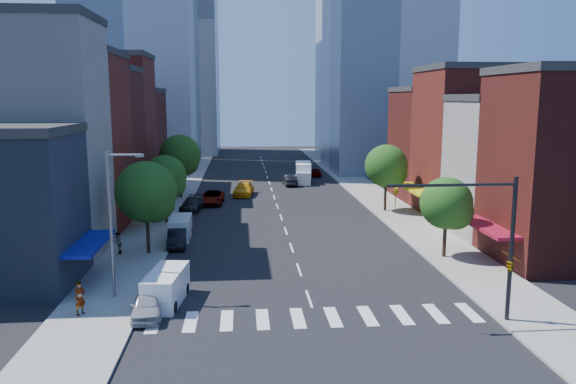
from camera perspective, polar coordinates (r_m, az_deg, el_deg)
name	(u,v)px	position (r m, az deg, el deg)	size (l,w,h in m)	color
ground	(309,299)	(35.35, 2.16, -10.81)	(220.00, 220.00, 0.00)	black
sidewalk_left	(177,193)	(74.38, -11.25, -0.07)	(5.00, 120.00, 0.15)	gray
sidewalk_right	(366,190)	(75.74, 7.89, 0.19)	(5.00, 120.00, 0.15)	gray
crosswalk	(316,318)	(32.58, 2.81, -12.63)	(19.00, 3.00, 0.01)	silver
bldg_left_1	(21,141)	(48.08, -25.50, 4.70)	(12.00, 8.00, 18.00)	beige
bldg_left_2	(57,145)	(56.16, -22.41, 4.46)	(12.00, 9.00, 16.00)	maroon
bldg_left_3	(83,143)	(64.33, -20.12, 4.71)	(12.00, 8.00, 15.00)	#491612
bldg_left_4	(102,129)	(72.49, -18.42, 6.08)	(12.00, 9.00, 17.00)	maroon
bldg_left_5	(119,140)	(81.86, -16.80, 5.10)	(12.00, 10.00, 13.00)	#491612
bldg_right_1	(522,169)	(54.43, 22.68, 2.18)	(12.00, 8.00, 12.00)	beige
bldg_right_2	(481,144)	(62.36, 18.98, 4.64)	(12.00, 10.00, 15.00)	maroon
bldg_right_3	(446,145)	(71.67, 15.73, 4.57)	(12.00, 10.00, 13.00)	#491612
tower_far_w	(175,24)	(129.59, -11.42, 16.35)	(18.00, 18.00, 56.00)	#9EA5AD
traffic_signal	(502,250)	(32.70, 20.87, -5.51)	(7.24, 2.24, 8.00)	black
streetlight	(113,216)	(35.46, -17.31, -2.31)	(2.25, 0.25, 9.00)	slate
tree_left_near	(148,194)	(45.02, -14.03, -0.23)	(4.80, 4.80, 7.30)	black
tree_left_mid	(166,179)	(55.83, -12.25, 1.35)	(4.20, 4.20, 6.65)	black
tree_left_far	(181,157)	(69.55, -10.81, 3.54)	(5.00, 5.00, 7.75)	black
tree_right_near	(448,205)	(44.49, 15.99, -1.31)	(4.00, 4.00, 6.20)	black
tree_right_far	(388,168)	(61.33, 10.09, 2.46)	(4.60, 4.60, 7.20)	black
parked_car_front	(147,305)	(33.44, -14.09, -11.05)	(1.65, 4.10, 1.40)	#A1A1A6
parked_car_second	(177,238)	(47.91, -11.20, -4.61)	(1.51, 4.34, 1.43)	black
parked_car_third	(212,198)	(66.04, -7.71, -0.58)	(2.54, 5.51, 1.53)	#999999
parked_car_rear	(192,204)	(62.47, -9.71, -1.24)	(2.06, 5.07, 1.47)	black
cargo_van_near	(166,288)	(35.10, -12.32, -9.47)	(2.46, 4.89, 2.00)	white
cargo_van_far	(180,228)	(50.46, -10.87, -3.62)	(1.90, 4.48, 1.89)	white
taxi	(244,189)	(71.47, -4.53, 0.29)	(2.28, 5.61, 1.63)	orange
traffic_car_oncoming	(290,180)	(79.46, 0.16, 1.23)	(1.63, 4.67, 1.54)	black
traffic_car_far	(315,172)	(88.62, 2.79, 2.01)	(1.54, 3.83, 1.31)	#999999
box_truck	(303,173)	(82.18, 1.56, 1.92)	(2.76, 7.32, 2.88)	white
pedestrian_near	(80,298)	(34.32, -20.39, -10.06)	(0.72, 0.47, 1.96)	#999999
pedestrian_far	(118,243)	(46.17, -16.92, -5.00)	(0.85, 0.66, 1.74)	#999999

